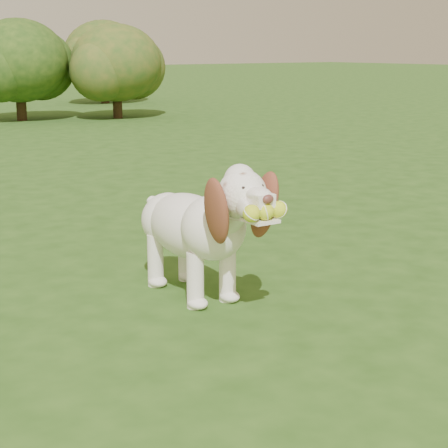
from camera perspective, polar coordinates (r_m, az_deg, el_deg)
ground at (r=4.05m, az=0.64°, el=-3.09°), size 80.00×80.00×0.00m
dog at (r=3.42m, az=-1.91°, el=0.07°), size 0.37×1.04×0.67m
shrub_d at (r=12.51m, az=-8.22°, el=12.05°), size 1.47×1.47×1.52m
shrub_c at (r=12.42m, az=-15.39°, el=11.91°), size 1.53×1.53×1.59m
shrub_f at (r=15.93m, az=-9.16°, el=12.63°), size 1.63×1.63×1.69m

